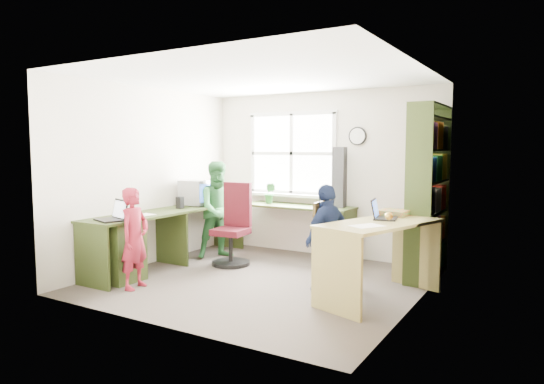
# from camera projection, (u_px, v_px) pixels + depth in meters

# --- Properties ---
(room) EXTENTS (3.64, 3.44, 2.44)m
(room) POSITION_uv_depth(u_px,v_px,m) (266.00, 179.00, 5.75)
(room) COLOR #403832
(room) RESTS_ON ground
(l_desk) EXTENTS (2.38, 2.95, 0.75)m
(l_desk) POSITION_uv_depth(u_px,v_px,m) (162.00, 237.00, 6.16)
(l_desk) COLOR #2F3D18
(l_desk) RESTS_ON ground
(right_desk) EXTENTS (1.06, 1.56, 0.82)m
(right_desk) POSITION_uv_depth(u_px,v_px,m) (380.00, 243.00, 5.04)
(right_desk) COLOR #998C4C
(right_desk) RESTS_ON ground
(bookshelf) EXTENTS (0.30, 1.02, 2.10)m
(bookshelf) POSITION_uv_depth(u_px,v_px,m) (428.00, 196.00, 5.87)
(bookshelf) COLOR #2F3D18
(bookshelf) RESTS_ON ground
(swivel_chair) EXTENTS (0.57, 0.57, 1.11)m
(swivel_chair) POSITION_uv_depth(u_px,v_px,m) (233.00, 229.00, 6.60)
(swivel_chair) COLOR black
(swivel_chair) RESTS_ON ground
(wooden_chair) EXTENTS (0.48, 0.48, 0.99)m
(wooden_chair) POSITION_uv_depth(u_px,v_px,m) (330.00, 242.00, 5.39)
(wooden_chair) COLOR #453517
(wooden_chair) RESTS_ON ground
(crt_monitor) EXTENTS (0.40, 0.36, 0.37)m
(crt_monitor) POSITION_uv_depth(u_px,v_px,m) (195.00, 193.00, 7.04)
(crt_monitor) COLOR #9B9CA0
(crt_monitor) RESTS_ON l_desk
(laptop_left) EXTENTS (0.42, 0.38, 0.24)m
(laptop_left) POSITION_uv_depth(u_px,v_px,m) (114.00, 216.00, 5.60)
(laptop_left) COLOR black
(laptop_left) RESTS_ON l_desk
(laptop_right) EXTENTS (0.31, 0.36, 0.22)m
(laptop_right) POSITION_uv_depth(u_px,v_px,m) (381.00, 214.00, 5.22)
(laptop_right) COLOR black
(laptop_right) RESTS_ON right_desk
(speaker_a) EXTENTS (0.08, 0.08, 0.16)m
(speaker_a) POSITION_uv_depth(u_px,v_px,m) (180.00, 203.00, 6.69)
(speaker_a) COLOR black
(speaker_a) RESTS_ON l_desk
(speaker_b) EXTENTS (0.10, 0.10, 0.17)m
(speaker_b) POSITION_uv_depth(u_px,v_px,m) (207.00, 199.00, 7.15)
(speaker_b) COLOR black
(speaker_b) RESTS_ON l_desk
(cd_tower) EXTENTS (0.17, 0.16, 0.85)m
(cd_tower) POSITION_uv_depth(u_px,v_px,m) (339.00, 177.00, 6.79)
(cd_tower) COLOR black
(cd_tower) RESTS_ON l_desk
(game_box) EXTENTS (0.33, 0.33, 0.06)m
(game_box) POSITION_uv_depth(u_px,v_px,m) (394.00, 213.00, 5.49)
(game_box) COLOR red
(game_box) RESTS_ON right_desk
(paper_a) EXTENTS (0.24, 0.32, 0.00)m
(paper_a) POSITION_uv_depth(u_px,v_px,m) (142.00, 215.00, 6.03)
(paper_a) COLOR white
(paper_a) RESTS_ON l_desk
(paper_b) EXTENTS (0.35, 0.38, 0.00)m
(paper_b) POSITION_uv_depth(u_px,v_px,m) (367.00, 226.00, 4.75)
(paper_b) COLOR white
(paper_b) RESTS_ON right_desk
(potted_plant) EXTENTS (0.17, 0.14, 0.31)m
(potted_plant) POSITION_uv_depth(u_px,v_px,m) (270.00, 193.00, 7.29)
(potted_plant) COLOR #2C6E33
(potted_plant) RESTS_ON l_desk
(person_red) EXTENTS (0.34, 0.46, 1.15)m
(person_red) POSITION_uv_depth(u_px,v_px,m) (135.00, 238.00, 5.45)
(person_red) COLOR maroon
(person_red) RESTS_ON ground
(person_green) EXTENTS (0.82, 0.86, 1.39)m
(person_green) POSITION_uv_depth(u_px,v_px,m) (220.00, 210.00, 6.98)
(person_green) COLOR #2C6F35
(person_green) RESTS_ON ground
(person_navy) EXTENTS (0.44, 0.75, 1.19)m
(person_navy) POSITION_uv_depth(u_px,v_px,m) (327.00, 238.00, 5.31)
(person_navy) COLOR #162145
(person_navy) RESTS_ON ground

